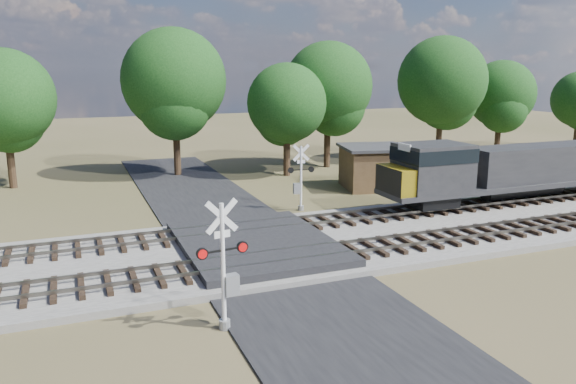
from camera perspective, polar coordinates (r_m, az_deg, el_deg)
name	(u,v)px	position (r m, az deg, el deg)	size (l,w,h in m)	color
ground	(259,255)	(26.82, -2.91, -6.40)	(160.00, 160.00, 0.00)	#434324
ballast_bed	(430,227)	(31.65, 14.22, -3.51)	(140.00, 10.00, 0.30)	gray
road	(259,254)	(26.81, -2.92, -6.32)	(7.00, 60.00, 0.08)	black
crossing_panel	(256,246)	(27.17, -3.26, -5.45)	(7.00, 9.00, 0.62)	#262628
track_near	(338,251)	(26.08, 5.05, -6.04)	(140.00, 2.60, 0.33)	black
track_far	(296,224)	(30.42, 0.84, -3.25)	(140.00, 2.60, 0.33)	black
crossing_signal_near	(226,276)	(19.08, -6.33, -8.48)	(1.83, 0.44, 4.55)	silver
crossing_signal_far	(300,183)	(34.46, 1.19, 0.89)	(1.67, 0.38, 4.15)	silver
equipment_shed	(373,167)	(41.52, 8.66, 2.56)	(5.43, 5.43, 3.11)	#43311D
treeline	(232,91)	(46.14, -5.71, 10.16)	(79.37, 11.68, 11.79)	black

